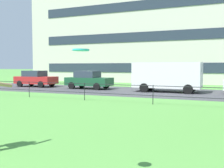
{
  "coord_description": "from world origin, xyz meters",
  "views": [
    {
      "loc": [
        5.69,
        -0.47,
        1.94
      ],
      "look_at": [
        1.73,
        8.37,
        1.3
      ],
      "focal_mm": 43.33,
      "sensor_mm": 36.0,
      "label": 1
    }
  ],
  "objects_px": {
    "car_dark_green_center": "(89,80)",
    "apartment_building_background": "(168,12)",
    "car_red_far_right": "(36,79)",
    "panel_van_left": "(167,75)",
    "frisbee": "(81,50)"
  },
  "relations": [
    {
      "from": "panel_van_left",
      "to": "apartment_building_background",
      "type": "xyz_separation_m",
      "value": [
        -3.51,
        15.78,
        7.82
      ]
    },
    {
      "from": "car_red_far_right",
      "to": "car_dark_green_center",
      "type": "height_order",
      "value": "same"
    },
    {
      "from": "car_dark_green_center",
      "to": "car_red_far_right",
      "type": "bearing_deg",
      "value": 179.34
    },
    {
      "from": "frisbee",
      "to": "apartment_building_background",
      "type": "bearing_deg",
      "value": 100.18
    },
    {
      "from": "car_red_far_right",
      "to": "apartment_building_background",
      "type": "height_order",
      "value": "apartment_building_background"
    },
    {
      "from": "car_dark_green_center",
      "to": "apartment_building_background",
      "type": "height_order",
      "value": "apartment_building_background"
    },
    {
      "from": "frisbee",
      "to": "panel_van_left",
      "type": "bearing_deg",
      "value": 97.88
    },
    {
      "from": "frisbee",
      "to": "car_dark_green_center",
      "type": "height_order",
      "value": "frisbee"
    },
    {
      "from": "car_red_far_right",
      "to": "apartment_building_background",
      "type": "distance_m",
      "value": 19.88
    },
    {
      "from": "car_dark_green_center",
      "to": "apartment_building_background",
      "type": "xyz_separation_m",
      "value": [
        3.34,
        15.64,
        8.31
      ]
    },
    {
      "from": "car_dark_green_center",
      "to": "apartment_building_background",
      "type": "distance_m",
      "value": 18.02
    },
    {
      "from": "apartment_building_background",
      "to": "panel_van_left",
      "type": "bearing_deg",
      "value": -77.44
    },
    {
      "from": "panel_van_left",
      "to": "car_dark_green_center",
      "type": "bearing_deg",
      "value": 178.82
    },
    {
      "from": "apartment_building_background",
      "to": "car_dark_green_center",
      "type": "bearing_deg",
      "value": -102.07
    },
    {
      "from": "frisbee",
      "to": "car_red_far_right",
      "type": "bearing_deg",
      "value": 131.7
    }
  ]
}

